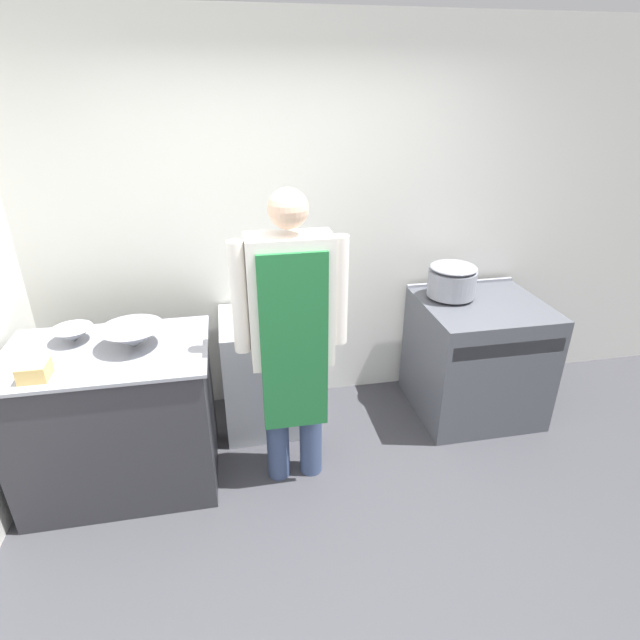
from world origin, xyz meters
TOP-DOWN VIEW (x-y plane):
  - ground_plane at (0.00, 0.00)m, footprint 14.00×14.00m
  - wall_back at (0.00, 1.70)m, footprint 8.00×0.05m
  - prep_counter at (-1.16, 0.90)m, footprint 1.14×0.74m
  - stove at (1.30, 1.22)m, footprint 0.86×0.80m
  - fridge_unit at (-0.24, 1.35)m, footprint 0.60×0.60m
  - person_cook at (-0.12, 0.75)m, footprint 0.64×0.24m
  - mixing_bowl at (-1.00, 0.92)m, footprint 0.35×0.35m
  - small_bowl at (-1.35, 1.05)m, footprint 0.23×0.23m
  - plastic_tub at (-1.44, 0.66)m, footprint 0.14×0.14m
  - stock_pot at (1.11, 1.36)m, footprint 0.34×0.34m

SIDE VIEW (x-z plane):
  - ground_plane at x=0.00m, z-range 0.00..0.00m
  - fridge_unit at x=-0.24m, z-range 0.00..0.83m
  - stove at x=1.30m, z-range -0.01..0.89m
  - prep_counter at x=-1.16m, z-range 0.00..0.93m
  - plastic_tub at x=-1.44m, z-range 0.93..1.01m
  - small_bowl at x=-1.35m, z-range 0.93..1.01m
  - mixing_bowl at x=-1.00m, z-range 0.93..1.05m
  - stock_pot at x=1.11m, z-range 0.90..1.14m
  - person_cook at x=-0.12m, z-range 0.13..1.94m
  - wall_back at x=0.00m, z-range 0.00..2.70m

